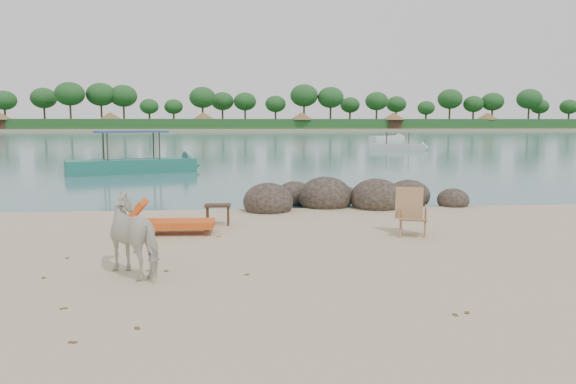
% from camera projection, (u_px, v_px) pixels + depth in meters
% --- Properties ---
extents(water, '(400.00, 400.00, 0.00)m').
position_uv_depth(water, '(240.00, 136.00, 98.66)').
color(water, '#36696D').
rests_on(water, ground).
extents(far_shore, '(420.00, 90.00, 1.40)m').
position_uv_depth(far_shore, '(238.00, 129.00, 177.69)').
color(far_shore, tan).
rests_on(far_shore, ground).
extents(far_scenery, '(420.00, 18.00, 9.50)m').
position_uv_depth(far_scenery, '(238.00, 119.00, 144.40)').
color(far_scenery, '#1E4C1E').
rests_on(far_scenery, ground).
extents(boulders, '(6.54, 3.09, 1.15)m').
position_uv_depth(boulders, '(343.00, 199.00, 16.23)').
color(boulders, black).
rests_on(boulders, ground).
extents(cow, '(1.50, 1.58, 1.27)m').
position_uv_depth(cow, '(139.00, 236.00, 8.93)').
color(cow, silver).
rests_on(cow, ground).
extents(side_table, '(0.61, 0.40, 0.49)m').
position_uv_depth(side_table, '(218.00, 216.00, 13.19)').
color(side_table, black).
rests_on(side_table, ground).
extents(lounge_chair, '(2.16, 0.83, 0.64)m').
position_uv_depth(lounge_chair, '(174.00, 221.00, 12.16)').
color(lounge_chair, orange).
rests_on(lounge_chair, ground).
extents(deck_chair, '(0.84, 0.88, 1.01)m').
position_uv_depth(deck_chair, '(413.00, 214.00, 11.93)').
color(deck_chair, '#A78053').
rests_on(deck_chair, ground).
extents(boat_near, '(6.92, 3.84, 3.31)m').
position_uv_depth(boat_near, '(131.00, 138.00, 27.22)').
color(boat_near, '#206D5E').
rests_on(boat_near, water).
extents(boat_mid, '(5.51, 2.73, 2.64)m').
position_uv_depth(boat_mid, '(398.00, 135.00, 49.35)').
color(boat_mid, '#BCBCB7').
rests_on(boat_mid, water).
extents(boat_far, '(6.03, 4.72, 0.73)m').
position_uv_depth(boat_far, '(387.00, 137.00, 73.81)').
color(boat_far, silver).
rests_on(boat_far, water).
extents(dead_leaves, '(6.05, 5.73, 0.00)m').
position_uv_depth(dead_leaves, '(180.00, 283.00, 8.55)').
color(dead_leaves, brown).
rests_on(dead_leaves, ground).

